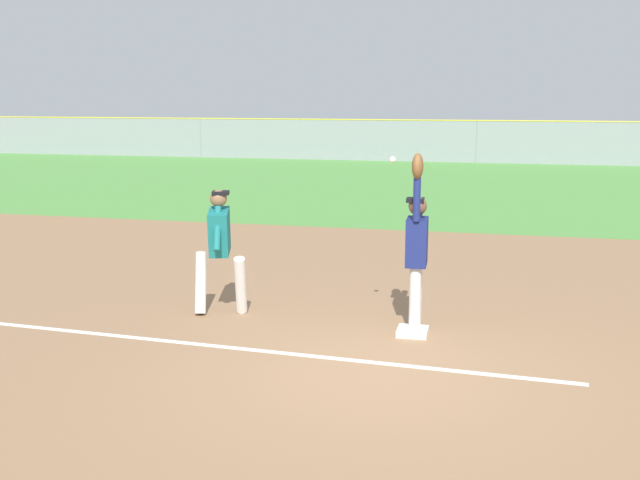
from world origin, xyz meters
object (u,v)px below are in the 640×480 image
object	(u,v)px
parked_car_green	(360,140)
parked_car_black	(561,143)
baseball	(393,160)
fielder	(417,244)
parked_car_tan	(458,142)
first_base	(413,331)
runner	(220,243)

from	to	relation	value
parked_car_green	parked_car_black	world-z (taller)	same
baseball	fielder	bearing A→B (deg)	42.64
fielder	parked_car_black	distance (m)	29.51
fielder	parked_car_tan	size ratio (longest dim) A/B	0.51
parked_car_tan	parked_car_black	size ratio (longest dim) A/B	1.00
first_base	runner	bearing A→B (deg)	173.57
fielder	baseball	size ratio (longest dim) A/B	30.81
runner	parked_car_black	bearing A→B (deg)	62.79
baseball	parked_car_green	xyz separation A→B (m)	(-5.99, 29.89, -1.53)
fielder	parked_car_tan	distance (m)	29.37
first_base	parked_car_tan	xyz separation A→B (m)	(-1.26, 29.53, 0.63)
fielder	parked_car_tan	xyz separation A→B (m)	(-1.26, 29.34, -0.45)
first_base	runner	distance (m)	2.85
first_base	parked_car_black	xyz separation A→B (m)	(3.62, 29.48, 0.63)
baseball	parked_car_black	xyz separation A→B (m)	(3.90, 29.54, -1.53)
runner	parked_car_tan	xyz separation A→B (m)	(1.41, 29.23, -0.32)
parked_car_black	baseball	bearing A→B (deg)	-99.68
baseball	parked_car_black	bearing A→B (deg)	82.49
runner	parked_car_green	size ratio (longest dim) A/B	0.39
runner	parked_car_tan	world-z (taller)	runner
baseball	parked_car_black	world-z (taller)	baseball
baseball	runner	bearing A→B (deg)	171.29
baseball	parked_car_green	bearing A→B (deg)	101.33
first_base	baseball	world-z (taller)	baseball
parked_car_green	parked_car_tan	bearing A→B (deg)	-3.61
parked_car_tan	fielder	bearing A→B (deg)	-85.66
first_base	fielder	world-z (taller)	fielder
first_base	fielder	bearing A→B (deg)	88.92
parked_car_black	fielder	bearing A→B (deg)	-99.19
parked_car_tan	parked_car_black	bearing A→B (deg)	1.22
parked_car_tan	parked_car_black	xyz separation A→B (m)	(4.87, -0.06, 0.00)
fielder	parked_car_green	size ratio (longest dim) A/B	0.52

